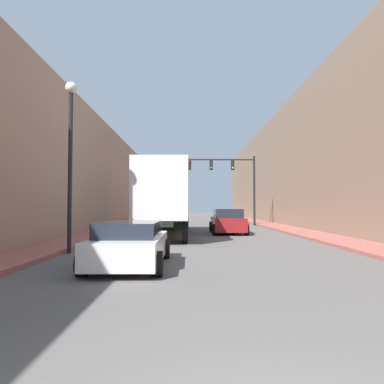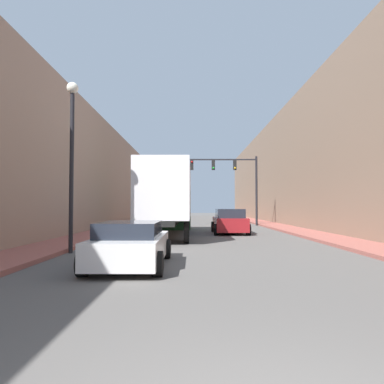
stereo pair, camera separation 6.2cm
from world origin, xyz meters
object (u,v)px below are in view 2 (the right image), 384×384
at_px(traffic_signal_gantry, 231,175).
at_px(street_lamp, 70,142).
at_px(sedan_car, 130,244).
at_px(semi_truck, 168,198).
at_px(suv_car, 228,222).

xyz_separation_m(traffic_signal_gantry, street_lamp, (-8.25, -20.33, -0.44)).
distance_m(sedan_car, street_lamp, 5.42).
xyz_separation_m(sedan_car, street_lamp, (-2.76, 3.04, 3.54)).
bearing_deg(semi_truck, traffic_signal_gantry, 65.64).
distance_m(semi_truck, sedan_car, 12.19).
height_order(sedan_car, traffic_signal_gantry, traffic_signal_gantry).
height_order(suv_car, traffic_signal_gantry, traffic_signal_gantry).
bearing_deg(traffic_signal_gantry, semi_truck, -114.36).
distance_m(semi_truck, street_lamp, 9.74).
bearing_deg(semi_truck, street_lamp, -109.12).
bearing_deg(semi_truck, sedan_car, -91.77).
distance_m(semi_truck, traffic_signal_gantry, 12.62).
bearing_deg(street_lamp, semi_truck, 70.88).
bearing_deg(sedan_car, semi_truck, 88.23).
height_order(semi_truck, traffic_signal_gantry, traffic_signal_gantry).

